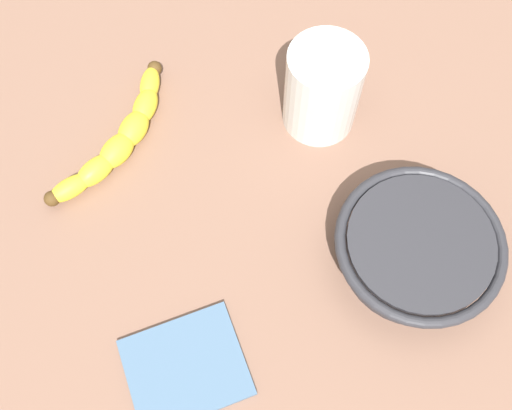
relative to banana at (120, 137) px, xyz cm
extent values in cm
cube|color=#825E4C|center=(-7.17, 15.36, -3.07)|extent=(120.00, 120.00, 3.00)
ellipsoid|color=yellow|center=(8.24, 1.98, 0.00)|extent=(5.38, 2.75, 2.36)
ellipsoid|color=yellow|center=(4.77, 1.94, 0.00)|extent=(5.46, 3.25, 2.75)
ellipsoid|color=yellow|center=(1.36, 1.30, 0.00)|extent=(5.87, 4.43, 3.14)
ellipsoid|color=yellow|center=(-1.88, 0.08, 0.00)|extent=(6.06, 5.09, 3.14)
ellipsoid|color=yellow|center=(-4.87, -1.69, 0.00)|extent=(5.84, 5.28, 2.75)
ellipsoid|color=yellow|center=(-7.50, -3.96, 0.00)|extent=(5.33, 5.38, 2.36)
sphere|color=#513819|center=(10.58, 1.80, 0.00)|extent=(1.83, 1.83, 1.83)
sphere|color=#513819|center=(-9.14, -5.63, 0.00)|extent=(1.83, 1.83, 1.83)
cylinder|color=silver|center=(-20.96, 12.38, 4.11)|extent=(8.91, 8.91, 11.36)
cylinder|color=pink|center=(-20.96, 12.38, 3.22)|extent=(8.41, 8.41, 9.08)
cylinder|color=#2D2D33|center=(-16.32, 32.78, 0.93)|extent=(15.59, 15.59, 5.00)
torus|color=#2D2D33|center=(-16.32, 32.78, 2.83)|extent=(18.15, 18.15, 1.20)
cube|color=slate|center=(10.20, 26.32, -1.27)|extent=(14.57, 13.47, 0.60)
camera|label=1|loc=(11.10, 38.65, 60.14)|focal=41.09mm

